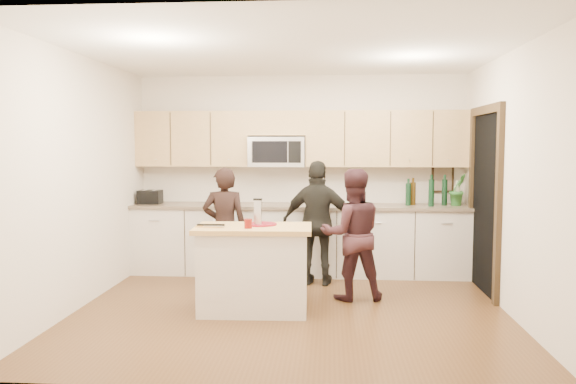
# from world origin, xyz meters

# --- Properties ---
(floor) EXTENTS (4.50, 4.50, 0.00)m
(floor) POSITION_xyz_m (0.00, 0.00, 0.00)
(floor) COLOR #52351C
(floor) RESTS_ON ground
(room_shell) EXTENTS (4.52, 4.02, 2.71)m
(room_shell) POSITION_xyz_m (0.00, 0.00, 1.73)
(room_shell) COLOR beige
(room_shell) RESTS_ON ground
(back_cabinetry) EXTENTS (4.50, 0.66, 0.94)m
(back_cabinetry) POSITION_xyz_m (0.00, 1.69, 0.47)
(back_cabinetry) COLOR beige
(back_cabinetry) RESTS_ON ground
(upper_cabinetry) EXTENTS (4.50, 0.33, 0.75)m
(upper_cabinetry) POSITION_xyz_m (0.03, 1.83, 1.84)
(upper_cabinetry) COLOR tan
(upper_cabinetry) RESTS_ON ground
(microwave) EXTENTS (0.76, 0.41, 0.40)m
(microwave) POSITION_xyz_m (-0.31, 1.80, 1.65)
(microwave) COLOR silver
(microwave) RESTS_ON ground
(doorway) EXTENTS (0.06, 1.25, 2.20)m
(doorway) POSITION_xyz_m (2.23, 0.90, 1.16)
(doorway) COLOR black
(doorway) RESTS_ON ground
(framed_picture) EXTENTS (0.30, 0.03, 0.38)m
(framed_picture) POSITION_xyz_m (1.95, 1.98, 1.28)
(framed_picture) COLOR black
(framed_picture) RESTS_ON ground
(dish_towel) EXTENTS (0.34, 0.60, 0.48)m
(dish_towel) POSITION_xyz_m (-0.95, 1.50, 0.80)
(dish_towel) COLOR white
(dish_towel) RESTS_ON ground
(island) EXTENTS (1.22, 0.74, 0.90)m
(island) POSITION_xyz_m (-0.38, -0.09, 0.45)
(island) COLOR beige
(island) RESTS_ON ground
(red_plate) EXTENTS (0.33, 0.33, 0.02)m
(red_plate) POSITION_xyz_m (-0.31, 0.00, 0.91)
(red_plate) COLOR maroon
(red_plate) RESTS_ON island
(box_grater) EXTENTS (0.09, 0.06, 0.27)m
(box_grater) POSITION_xyz_m (-0.34, -0.05, 1.05)
(box_grater) COLOR silver
(box_grater) RESTS_ON red_plate
(drink_glass) EXTENTS (0.08, 0.08, 0.10)m
(drink_glass) POSITION_xyz_m (-0.41, -0.25, 0.95)
(drink_glass) COLOR maroon
(drink_glass) RESTS_ON island
(cutting_board) EXTENTS (0.25, 0.18, 0.02)m
(cutting_board) POSITION_xyz_m (-0.84, -0.15, 0.91)
(cutting_board) COLOR tan
(cutting_board) RESTS_ON island
(tongs) EXTENTS (0.28, 0.04, 0.02)m
(tongs) POSITION_xyz_m (-0.81, -0.21, 0.93)
(tongs) COLOR black
(tongs) RESTS_ON cutting_board
(knife) EXTENTS (0.22, 0.03, 0.01)m
(knife) POSITION_xyz_m (-0.76, -0.26, 0.92)
(knife) COLOR silver
(knife) RESTS_ON cutting_board
(toaster) EXTENTS (0.30, 0.23, 0.19)m
(toaster) POSITION_xyz_m (-2.05, 1.67, 1.03)
(toaster) COLOR black
(toaster) RESTS_ON back_cabinetry
(bottle_cluster) EXTENTS (0.72, 0.25, 0.41)m
(bottle_cluster) POSITION_xyz_m (1.76, 1.70, 1.13)
(bottle_cluster) COLOR black
(bottle_cluster) RESTS_ON back_cabinetry
(orchid) EXTENTS (0.30, 0.28, 0.43)m
(orchid) POSITION_xyz_m (2.10, 1.72, 1.16)
(orchid) COLOR #2F6E2C
(orchid) RESTS_ON back_cabinetry
(woman_left) EXTENTS (0.57, 0.41, 1.47)m
(woman_left) POSITION_xyz_m (-0.88, 0.91, 0.74)
(woman_left) COLOR black
(woman_left) RESTS_ON ground
(woman_center) EXTENTS (0.80, 0.67, 1.48)m
(woman_center) POSITION_xyz_m (0.66, 0.46, 0.74)
(woman_center) COLOR #31181B
(woman_center) RESTS_ON ground
(woman_right) EXTENTS (0.95, 0.50, 1.55)m
(woman_right) POSITION_xyz_m (0.27, 1.09, 0.77)
(woman_right) COLOR black
(woman_right) RESTS_ON ground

